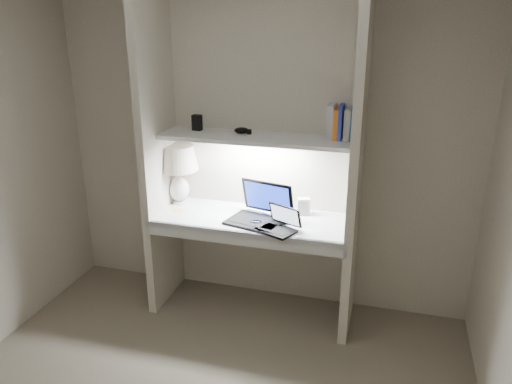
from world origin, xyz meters
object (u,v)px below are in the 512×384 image
(laptop_netbook, at_px, (279,225))
(speaker, at_px, (304,206))
(table_lamp, at_px, (178,165))
(book_row, at_px, (344,123))
(laptop_main, at_px, (261,212))

(laptop_netbook, bearing_deg, speaker, 95.31)
(table_lamp, distance_m, laptop_netbook, 0.97)
(laptop_netbook, relative_size, book_row, 1.36)
(laptop_main, height_order, book_row, book_row)
(table_lamp, bearing_deg, book_row, 1.93)
(laptop_netbook, height_order, speaker, laptop_netbook)
(table_lamp, relative_size, book_row, 1.96)
(laptop_main, height_order, laptop_netbook, laptop_main)
(laptop_netbook, bearing_deg, book_row, 67.05)
(laptop_main, distance_m, laptop_netbook, 0.22)
(speaker, height_order, book_row, book_row)
(laptop_netbook, height_order, book_row, book_row)
(laptop_main, bearing_deg, table_lamp, -179.65)
(laptop_main, relative_size, speaker, 3.75)
(speaker, bearing_deg, laptop_netbook, -125.41)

